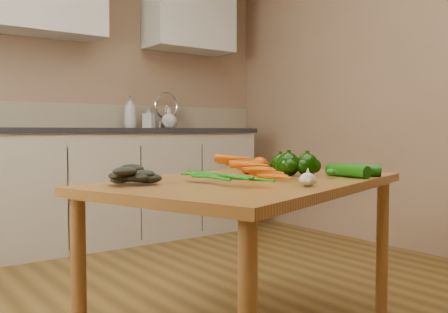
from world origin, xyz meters
TOP-DOWN VIEW (x-y plane):
  - room at (0.00, 0.17)m, footprint 4.04×5.04m
  - counter_run at (0.21, 2.19)m, footprint 2.84×0.64m
  - table at (0.03, 0.04)m, footprint 1.47×1.18m
  - soap_bottle_a at (0.62, 2.34)m, footprint 0.14×0.14m
  - soap_bottle_b at (0.79, 2.33)m, footprint 0.12×0.12m
  - soap_bottle_c at (1.00, 2.36)m, footprint 0.17×0.17m
  - carrot_bunch at (-0.04, 0.02)m, footprint 0.28×0.25m
  - leafy_greens at (-0.46, 0.13)m, footprint 0.18×0.16m
  - garlic_bulb at (0.02, -0.28)m, footprint 0.06×0.06m
  - pepper_a at (0.26, 0.07)m, footprint 0.10×0.10m
  - pepper_b at (0.32, 0.19)m, footprint 0.09×0.09m
  - pepper_c at (0.32, 0.01)m, footprint 0.10×0.10m
  - tomato_a at (0.16, 0.22)m, footprint 0.06×0.06m
  - tomato_b at (0.25, 0.35)m, footprint 0.07×0.07m
  - tomato_c at (0.28, 0.29)m, footprint 0.08×0.08m
  - zucchini_a at (0.47, -0.14)m, footprint 0.17×0.17m
  - zucchini_b at (0.41, -0.13)m, footprint 0.06×0.20m

SIDE VIEW (x-z plane):
  - counter_run at x=0.21m, z-range -0.11..1.03m
  - table at x=0.03m, z-range 0.27..0.95m
  - garlic_bulb at x=0.02m, z-range 0.68..0.73m
  - zucchini_b at x=0.41m, z-range 0.68..0.74m
  - zucchini_a at x=0.47m, z-range 0.68..0.74m
  - tomato_a at x=0.16m, z-range 0.68..0.74m
  - tomato_b at x=0.25m, z-range 0.68..0.74m
  - carrot_bunch at x=-0.04m, z-range 0.68..0.75m
  - tomato_c at x=0.28m, z-range 0.68..0.76m
  - pepper_b at x=0.32m, z-range 0.68..0.77m
  - leafy_greens at x=-0.46m, z-range 0.68..0.77m
  - pepper_c at x=0.32m, z-range 0.68..0.78m
  - pepper_a at x=0.26m, z-range 0.68..0.78m
  - soap_bottle_c at x=1.00m, z-range 0.90..1.08m
  - soap_bottle_b at x=0.79m, z-range 0.90..1.09m
  - soap_bottle_a at x=0.62m, z-range 0.90..1.17m
  - room at x=0.00m, z-range -0.07..2.57m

